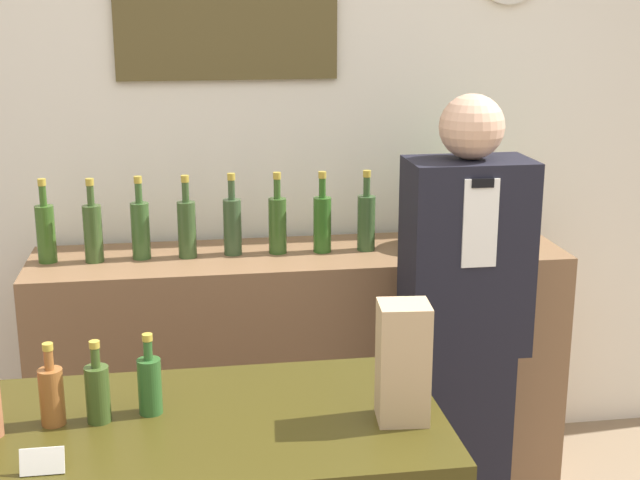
# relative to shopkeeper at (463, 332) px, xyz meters

# --- Properties ---
(back_wall) EXTENTS (5.20, 0.09, 2.70)m
(back_wall) POSITION_rel_shopkeeper_xyz_m (-0.56, 0.82, 0.57)
(back_wall) COLOR silver
(back_wall) RESTS_ON ground_plane
(back_shelf) EXTENTS (2.00, 0.48, 0.93)m
(back_shelf) POSITION_rel_shopkeeper_xyz_m (-0.48, 0.52, -0.32)
(back_shelf) COLOR brown
(back_shelf) RESTS_ON ground_plane
(shopkeeper) EXTENTS (0.40, 0.25, 1.57)m
(shopkeeper) POSITION_rel_shopkeeper_xyz_m (0.00, 0.00, 0.00)
(shopkeeper) COLOR black
(shopkeeper) RESTS_ON ground_plane
(potted_plant) EXTENTS (0.27, 0.27, 0.34)m
(potted_plant) POSITION_rel_shopkeeper_xyz_m (0.16, 0.53, 0.34)
(potted_plant) COLOR #B27047
(potted_plant) RESTS_ON back_shelf
(paper_bag) EXTENTS (0.13, 0.12, 0.29)m
(paper_bag) POSITION_rel_shopkeeper_xyz_m (-0.41, -0.82, 0.26)
(paper_bag) COLOR tan
(paper_bag) RESTS_ON display_counter
(price_card_right) EXTENTS (0.09, 0.02, 0.06)m
(price_card_right) POSITION_rel_shopkeeper_xyz_m (-1.21, -0.95, 0.15)
(price_card_right) COLOR white
(price_card_right) RESTS_ON display_counter
(counter_bottle_3) EXTENTS (0.06, 0.06, 0.20)m
(counter_bottle_3) POSITION_rel_shopkeeper_xyz_m (-1.22, -0.72, 0.19)
(counter_bottle_3) COLOR brown
(counter_bottle_3) RESTS_ON display_counter
(counter_bottle_4) EXTENTS (0.06, 0.06, 0.20)m
(counter_bottle_4) POSITION_rel_shopkeeper_xyz_m (-1.11, -0.72, 0.19)
(counter_bottle_4) COLOR #364B1E
(counter_bottle_4) RESTS_ON display_counter
(counter_bottle_5) EXTENTS (0.06, 0.06, 0.20)m
(counter_bottle_5) POSITION_rel_shopkeeper_xyz_m (-0.99, -0.69, 0.19)
(counter_bottle_5) COLOR #2A5624
(counter_bottle_5) RESTS_ON display_counter
(shelf_bottle_0) EXTENTS (0.07, 0.07, 0.31)m
(shelf_bottle_0) POSITION_rel_shopkeeper_xyz_m (-1.39, 0.54, 0.26)
(shelf_bottle_0) COLOR #32561D
(shelf_bottle_0) RESTS_ON back_shelf
(shelf_bottle_1) EXTENTS (0.07, 0.07, 0.31)m
(shelf_bottle_1) POSITION_rel_shopkeeper_xyz_m (-1.23, 0.52, 0.26)
(shelf_bottle_1) COLOR #354D22
(shelf_bottle_1) RESTS_ON back_shelf
(shelf_bottle_2) EXTENTS (0.07, 0.07, 0.31)m
(shelf_bottle_2) POSITION_rel_shopkeeper_xyz_m (-1.06, 0.53, 0.26)
(shelf_bottle_2) COLOR #335426
(shelf_bottle_2) RESTS_ON back_shelf
(shelf_bottle_3) EXTENTS (0.07, 0.07, 0.31)m
(shelf_bottle_3) POSITION_rel_shopkeeper_xyz_m (-0.89, 0.53, 0.26)
(shelf_bottle_3) COLOR #334D25
(shelf_bottle_3) RESTS_ON back_shelf
(shelf_bottle_4) EXTENTS (0.07, 0.07, 0.31)m
(shelf_bottle_4) POSITION_rel_shopkeeper_xyz_m (-0.72, 0.54, 0.26)
(shelf_bottle_4) COLOR #324A2A
(shelf_bottle_4) RESTS_ON back_shelf
(shelf_bottle_5) EXTENTS (0.07, 0.07, 0.31)m
(shelf_bottle_5) POSITION_rel_shopkeeper_xyz_m (-0.56, 0.53, 0.26)
(shelf_bottle_5) COLOR #31531F
(shelf_bottle_5) RESTS_ON back_shelf
(shelf_bottle_6) EXTENTS (0.07, 0.07, 0.31)m
(shelf_bottle_6) POSITION_rel_shopkeeper_xyz_m (-0.39, 0.52, 0.26)
(shelf_bottle_6) COLOR #2A581C
(shelf_bottle_6) RESTS_ON back_shelf
(shelf_bottle_7) EXTENTS (0.07, 0.07, 0.31)m
(shelf_bottle_7) POSITION_rel_shopkeeper_xyz_m (-0.22, 0.52, 0.26)
(shelf_bottle_7) COLOR #304D27
(shelf_bottle_7) RESTS_ON back_shelf
(shelf_bottle_8) EXTENTS (0.07, 0.07, 0.31)m
(shelf_bottle_8) POSITION_rel_shopkeeper_xyz_m (-0.06, 0.53, 0.26)
(shelf_bottle_8) COLOR #2A4A25
(shelf_bottle_8) RESTS_ON back_shelf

